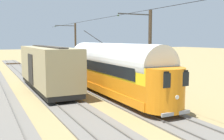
% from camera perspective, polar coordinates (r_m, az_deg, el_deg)
% --- Properties ---
extents(ground_plane, '(220.00, 220.00, 0.00)m').
position_cam_1_polar(ground_plane, '(22.92, -12.64, -5.16)').
color(ground_plane, '#937F51').
extents(track_streetcar_siding, '(2.80, 80.00, 0.18)m').
position_cam_1_polar(track_streetcar_siding, '(24.53, -2.95, -4.11)').
color(track_streetcar_siding, '#666059').
rests_on(track_streetcar_siding, ground).
extents(track_adjacent_siding, '(2.80, 80.00, 0.18)m').
position_cam_1_polar(track_adjacent_siding, '(23.21, -12.82, -4.89)').
color(track_adjacent_siding, '#666059').
rests_on(track_adjacent_siding, ground).
extents(vintage_streetcar, '(2.65, 15.99, 5.36)m').
position_cam_1_polar(vintage_streetcar, '(21.52, 0.14, 0.32)').
color(vintage_streetcar, orange).
rests_on(vintage_streetcar, ground).
extents(coach_adjacent, '(2.96, 11.89, 3.85)m').
position_cam_1_polar(coach_adjacent, '(24.15, -13.68, 0.60)').
color(coach_adjacent, tan).
rests_on(coach_adjacent, ground).
extents(catenary_pole_foreground, '(3.17, 0.28, 6.98)m').
position_cam_1_polar(catenary_pole_foreground, '(39.51, -7.98, 5.16)').
color(catenary_pole_foreground, '#423323').
rests_on(catenary_pole_foreground, ground).
extents(catenary_pole_mid_near, '(3.17, 0.28, 6.98)m').
position_cam_1_polar(catenary_pole_mid_near, '(22.04, 7.92, 4.10)').
color(catenary_pole_mid_near, '#423323').
rests_on(catenary_pole_mid_near, ground).
extents(overhead_wire_run, '(2.97, 42.56, 0.18)m').
position_cam_1_polar(overhead_wire_run, '(21.40, 0.44, 11.51)').
color(overhead_wire_run, black).
rests_on(overhead_wire_run, ground).
extents(switch_stand, '(0.50, 0.30, 1.24)m').
position_cam_1_polar(switch_stand, '(31.21, -5.49, -0.63)').
color(switch_stand, black).
rests_on(switch_stand, ground).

